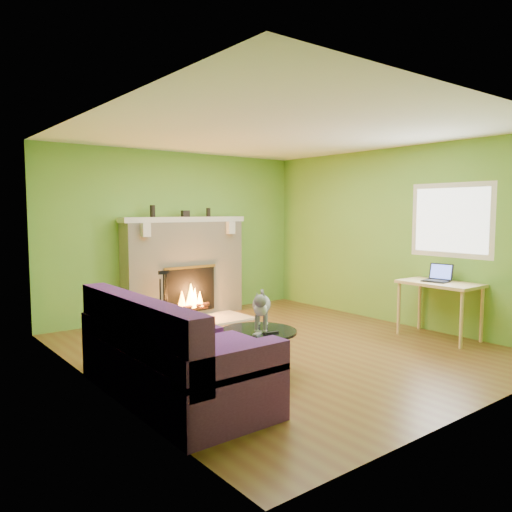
{
  "coord_description": "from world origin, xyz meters",
  "views": [
    {
      "loc": [
        -3.92,
        -4.56,
        1.68
      ],
      "look_at": [
        -0.06,
        0.4,
        1.1
      ],
      "focal_mm": 35.0,
      "sensor_mm": 36.0,
      "label": 1
    }
  ],
  "objects_px": {
    "sofa": "(168,357)",
    "desk": "(440,289)",
    "coffee_table": "(258,348)",
    "cat": "(261,309)"
  },
  "relations": [
    {
      "from": "cat",
      "to": "coffee_table",
      "type": "bearing_deg",
      "value": -106.82
    },
    {
      "from": "sofa",
      "to": "desk",
      "type": "height_order",
      "value": "sofa"
    },
    {
      "from": "coffee_table",
      "to": "sofa",
      "type": "bearing_deg",
      "value": -179.24
    },
    {
      "from": "coffee_table",
      "to": "desk",
      "type": "bearing_deg",
      "value": -7.13
    },
    {
      "from": "coffee_table",
      "to": "desk",
      "type": "distance_m",
      "value": 2.81
    },
    {
      "from": "sofa",
      "to": "cat",
      "type": "xyz_separation_m",
      "value": [
        1.13,
        0.06,
        0.29
      ]
    },
    {
      "from": "sofa",
      "to": "desk",
      "type": "distance_m",
      "value": 3.83
    },
    {
      "from": "coffee_table",
      "to": "cat",
      "type": "height_order",
      "value": "cat"
    },
    {
      "from": "coffee_table",
      "to": "desk",
      "type": "height_order",
      "value": "desk"
    },
    {
      "from": "desk",
      "to": "coffee_table",
      "type": "bearing_deg",
      "value": 172.87
    }
  ]
}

